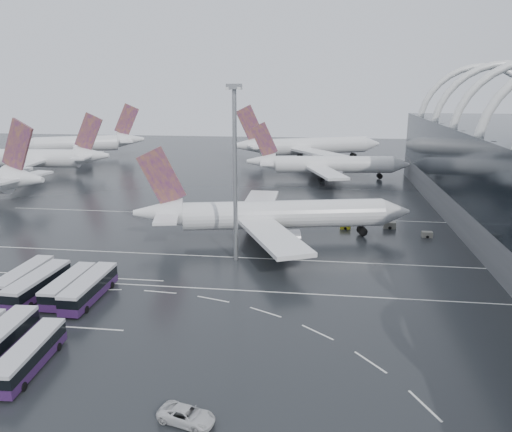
# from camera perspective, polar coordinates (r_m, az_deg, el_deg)

# --- Properties ---
(ground) EXTENTS (420.00, 420.00, 0.00)m
(ground) POSITION_cam_1_polar(r_m,az_deg,el_deg) (76.28, -3.30, -7.79)
(ground) COLOR black
(ground) RESTS_ON ground
(lane_marking_near) EXTENTS (120.00, 0.25, 0.01)m
(lane_marking_near) POSITION_cam_1_polar(r_m,az_deg,el_deg) (74.48, -3.58, -8.38)
(lane_marking_near) COLOR silver
(lane_marking_near) RESTS_ON ground
(lane_marking_mid) EXTENTS (120.00, 0.25, 0.01)m
(lane_marking_mid) POSITION_cam_1_polar(r_m,az_deg,el_deg) (87.29, -1.84, -4.77)
(lane_marking_mid) COLOR silver
(lane_marking_mid) RESTS_ON ground
(lane_marking_far) EXTENTS (120.00, 0.25, 0.01)m
(lane_marking_far) POSITION_cam_1_polar(r_m,az_deg,el_deg) (113.76, 0.42, -0.03)
(lane_marking_far) COLOR silver
(lane_marking_far) RESTS_ON ground
(bus_bay_line_south) EXTENTS (28.00, 0.25, 0.01)m
(bus_bay_line_south) POSITION_cam_1_polar(r_m,az_deg,el_deg) (71.32, -25.58, -11.03)
(bus_bay_line_south) COLOR silver
(bus_bay_line_south) RESTS_ON ground
(bus_bay_line_north) EXTENTS (28.00, 0.25, 0.01)m
(bus_bay_line_north) POSITION_cam_1_polar(r_m,az_deg,el_deg) (83.90, -19.73, -6.52)
(bus_bay_line_north) COLOR silver
(bus_bay_line_north) RESTS_ON ground
(airliner_main) EXTENTS (53.68, 46.34, 18.30)m
(airliner_main) POSITION_cam_1_polar(r_m,az_deg,el_deg) (96.69, 1.61, 0.06)
(airliner_main) COLOR white
(airliner_main) RESTS_ON ground
(airliner_gate_b) EXTENTS (51.29, 45.85, 17.80)m
(airliner_gate_b) POSITION_cam_1_polar(r_m,az_deg,el_deg) (159.03, 7.89, 5.81)
(airliner_gate_b) COLOR white
(airliner_gate_b) RESTS_ON ground
(airliner_gate_c) EXTENTS (58.22, 53.16, 21.68)m
(airliner_gate_c) POSITION_cam_1_polar(r_m,az_deg,el_deg) (196.15, 5.75, 7.89)
(airliner_gate_c) COLOR white
(airliner_gate_c) RESTS_ON ground
(jet_remote_mid) EXTENTS (46.57, 37.54, 20.28)m
(jet_remote_mid) POSITION_cam_1_polar(r_m,az_deg,el_deg) (180.42, -23.16, 6.08)
(jet_remote_mid) COLOR white
(jet_remote_mid) RESTS_ON ground
(jet_remote_far) EXTENTS (46.92, 38.32, 21.41)m
(jet_remote_far) POSITION_cam_1_polar(r_m,az_deg,el_deg) (215.32, -18.95, 7.82)
(jet_remote_far) COLOR white
(jet_remote_far) RESTS_ON ground
(bus_row_near_a) EXTENTS (3.10, 12.54, 3.08)m
(bus_row_near_a) POSITION_cam_1_polar(r_m,az_deg,el_deg) (81.47, -25.02, -6.45)
(bus_row_near_a) COLOR #2A123B
(bus_row_near_a) RESTS_ON ground
(bus_row_near_b) EXTENTS (3.53, 13.10, 3.20)m
(bus_row_near_b) POSITION_cam_1_polar(r_m,az_deg,el_deg) (78.09, -23.67, -7.16)
(bus_row_near_b) COLOR #2A123B
(bus_row_near_b) RESTS_ON ground
(bus_row_near_c) EXTENTS (2.92, 12.04, 2.96)m
(bus_row_near_c) POSITION_cam_1_polar(r_m,az_deg,el_deg) (76.36, -20.62, -7.44)
(bus_row_near_c) COLOR #2A123B
(bus_row_near_c) RESTS_ON ground
(bus_row_near_d) EXTENTS (3.15, 13.00, 3.20)m
(bus_row_near_d) POSITION_cam_1_polar(r_m,az_deg,el_deg) (74.23, -18.51, -7.79)
(bus_row_near_d) COLOR #2A123B
(bus_row_near_d) RESTS_ON ground
(bus_row_far_c) EXTENTS (3.44, 12.17, 2.96)m
(bus_row_far_c) POSITION_cam_1_polar(r_m,az_deg,el_deg) (59.83, -24.49, -14.28)
(bus_row_far_c) COLOR #2A123B
(bus_row_far_c) RESTS_ON ground
(van_curve_a) EXTENTS (5.74, 3.73, 1.47)m
(van_curve_a) POSITION_cam_1_polar(r_m,az_deg,el_deg) (48.44, -7.93, -21.65)
(van_curve_a) COLOR silver
(van_curve_a) RESTS_ON ground
(floodlight_mast) EXTENTS (2.25, 2.25, 29.36)m
(floodlight_mast) POSITION_cam_1_polar(r_m,az_deg,el_deg) (81.82, -2.44, 7.23)
(floodlight_mast) COLOR gray
(floodlight_mast) RESTS_ON ground
(gse_cart_belly_b) EXTENTS (2.49, 1.47, 1.36)m
(gse_cart_belly_b) POSITION_cam_1_polar(r_m,az_deg,el_deg) (107.90, 15.02, -1.02)
(gse_cart_belly_b) COLOR slate
(gse_cart_belly_b) RESTS_ON ground
(gse_cart_belly_c) EXTENTS (2.50, 1.48, 1.36)m
(gse_cart_belly_c) POSITION_cam_1_polar(r_m,az_deg,el_deg) (93.60, 2.21, -2.95)
(gse_cart_belly_c) COLOR yellow
(gse_cart_belly_c) RESTS_ON ground
(gse_cart_belly_d) EXTENTS (2.04, 1.20, 1.11)m
(gse_cart_belly_d) POSITION_cam_1_polar(r_m,az_deg,el_deg) (103.97, 18.96, -2.01)
(gse_cart_belly_d) COLOR slate
(gse_cart_belly_d) RESTS_ON ground
(gse_cart_belly_e) EXTENTS (2.13, 1.26, 1.16)m
(gse_cart_belly_e) POSITION_cam_1_polar(r_m,az_deg,el_deg) (105.64, 10.17, -1.13)
(gse_cart_belly_e) COLOR yellow
(gse_cart_belly_e) RESTS_ON ground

